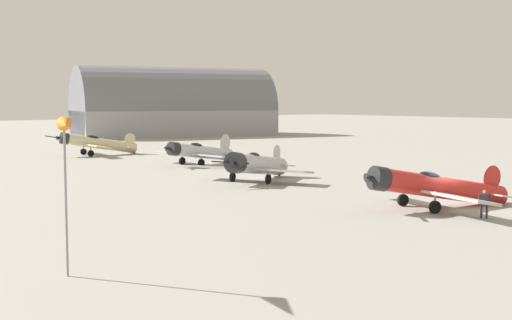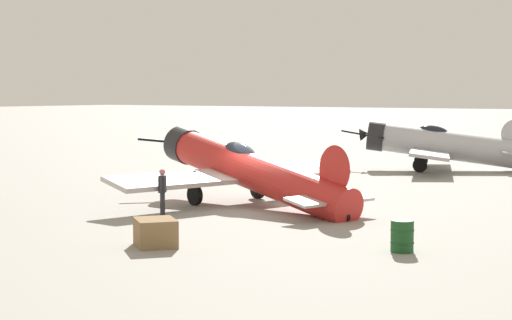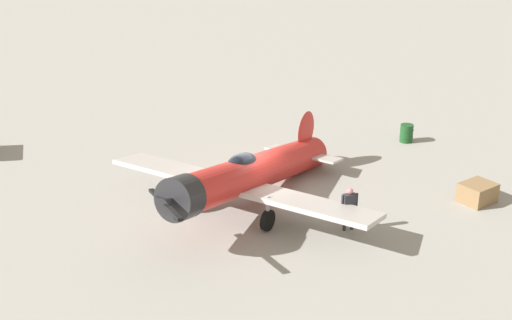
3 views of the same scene
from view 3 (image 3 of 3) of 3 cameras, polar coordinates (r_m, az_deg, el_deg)
name	(u,v)px [view 3 (image 3 of 3)]	position (r m, az deg, el deg)	size (l,w,h in m)	color
ground_plane	(256,202)	(27.28, 0.00, -3.50)	(400.00, 400.00, 0.00)	gray
airplane_foreground	(249,175)	(26.31, -0.59, -1.24)	(11.18, 11.72, 3.18)	red
ground_crew_mechanic	(349,205)	(24.95, 7.79, -3.73)	(0.57, 0.43, 1.67)	#2D2D33
equipment_crate	(478,193)	(28.51, 18.00, -2.62)	(1.66, 1.69, 0.79)	olive
fuel_drum	(406,133)	(34.18, 12.45, 2.20)	(0.66, 0.66, 0.88)	#19471E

